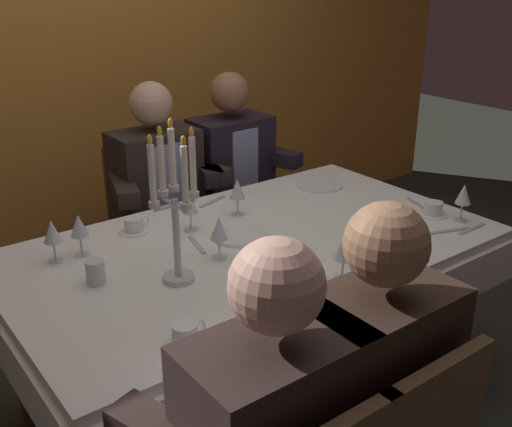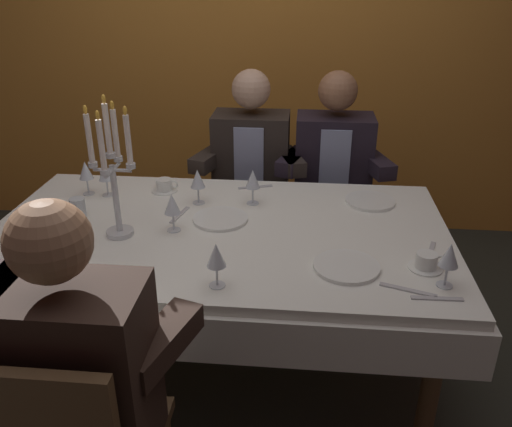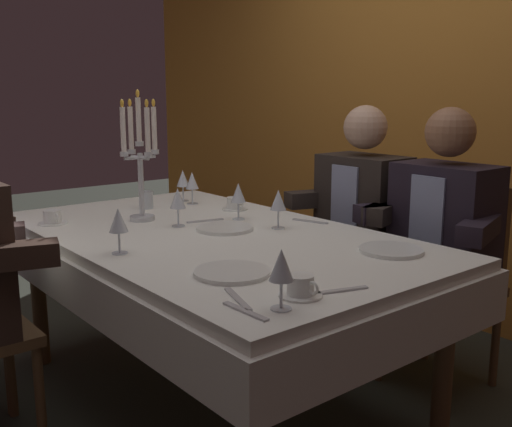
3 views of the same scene
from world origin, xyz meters
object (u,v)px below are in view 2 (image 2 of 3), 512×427
object	(u,v)px
wine_glass_1	(216,257)
seated_diner_1	(73,373)
wine_glass_0	(86,171)
candelabra	(113,173)
wine_glass_4	(105,172)
wine_glass_5	(198,179)
wine_glass_3	(449,257)
wine_glass_6	(172,205)
coffee_cup_1	(40,270)
coffee_cup_2	(426,262)
dining_table	(220,253)
wine_glass_2	(253,180)
dinner_plate_0	(346,266)
dinner_plate_1	(220,219)
seated_diner_2	(251,159)
water_tumbler_0	(78,208)
dinner_plate_2	(370,201)
coffee_cup_0	(164,186)
seated_diner_3	(333,162)

from	to	relation	value
wine_glass_1	seated_diner_1	xyz separation A→B (m)	(-0.32, -0.45, -0.12)
wine_glass_0	candelabra	bearing A→B (deg)	-54.05
wine_glass_4	wine_glass_5	distance (m)	0.45
candelabra	wine_glass_3	bearing A→B (deg)	-12.10
candelabra	wine_glass_6	bearing A→B (deg)	15.46
coffee_cup_1	coffee_cup_2	bearing A→B (deg)	7.75
candelabra	wine_glass_1	size ratio (longest dim) A/B	3.48
dining_table	wine_glass_2	world-z (taller)	wine_glass_2
wine_glass_5	coffee_cup_2	bearing A→B (deg)	-28.07
wine_glass_5	wine_glass_3	bearing A→B (deg)	-31.95
dining_table	dinner_plate_0	xyz separation A→B (m)	(0.51, -0.27, 0.13)
dining_table	dinner_plate_1	distance (m)	0.15
seated_diner_2	candelabra	bearing A→B (deg)	-114.00
wine_glass_0	wine_glass_5	bearing A→B (deg)	-5.79
candelabra	seated_diner_1	distance (m)	0.85
water_tumbler_0	seated_diner_2	distance (m)	1.07
dinner_plate_2	coffee_cup_0	xyz separation A→B (m)	(-0.98, 0.04, 0.02)
wine_glass_0	coffee_cup_2	bearing A→B (deg)	-20.48
wine_glass_2	coffee_cup_0	size ratio (longest dim) A/B	1.24
water_tumbler_0	wine_glass_6	bearing A→B (deg)	-11.96
water_tumbler_0	dining_table	bearing A→B (deg)	-5.28
wine_glass_1	coffee_cup_1	world-z (taller)	wine_glass_1
wine_glass_3	seated_diner_1	xyz separation A→B (m)	(-1.10, -0.53, -0.12)
wine_glass_3	seated_diner_3	xyz separation A→B (m)	(-0.33, 1.24, -0.12)
wine_glass_1	wine_glass_2	bearing A→B (deg)	85.76
water_tumbler_0	seated_diner_1	bearing A→B (deg)	-68.66
coffee_cup_1	seated_diner_2	size ratio (longest dim) A/B	0.11
wine_glass_2	seated_diner_1	world-z (taller)	seated_diner_1
dinner_plate_0	wine_glass_2	xyz separation A→B (m)	(-0.39, 0.54, 0.11)
candelabra	wine_glass_6	xyz separation A→B (m)	(0.21, 0.06, -0.16)
dinner_plate_0	wine_glass_3	world-z (taller)	wine_glass_3
dining_table	wine_glass_3	distance (m)	0.94
coffee_cup_2	dinner_plate_2	bearing A→B (deg)	103.77
wine_glass_2	seated_diner_1	size ratio (longest dim) A/B	0.13
wine_glass_0	wine_glass_2	xyz separation A→B (m)	(0.79, -0.04, 0.00)
wine_glass_0	coffee_cup_0	size ratio (longest dim) A/B	1.24
dining_table	water_tumbler_0	size ratio (longest dim) A/B	23.00
wine_glass_6	water_tumbler_0	xyz separation A→B (m)	(-0.44, 0.09, -0.07)
dinner_plate_0	wine_glass_3	distance (m)	0.35
candelabra	wine_glass_5	size ratio (longest dim) A/B	3.48
dinner_plate_0	wine_glass_1	size ratio (longest dim) A/B	1.47
candelabra	wine_glass_1	world-z (taller)	candelabra
dining_table	dinner_plate_2	xyz separation A→B (m)	(0.65, 0.33, 0.13)
candelabra	dinner_plate_2	distance (m)	1.16
dinner_plate_1	wine_glass_3	size ratio (longest dim) A/B	1.45
wine_glass_5	wine_glass_4	bearing A→B (deg)	173.83
wine_glass_3	coffee_cup_2	distance (m)	0.15
dinner_plate_1	coffee_cup_0	bearing A→B (deg)	137.31
candelabra	coffee_cup_1	distance (m)	0.45
wine_glass_6	wine_glass_0	bearing A→B (deg)	145.66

